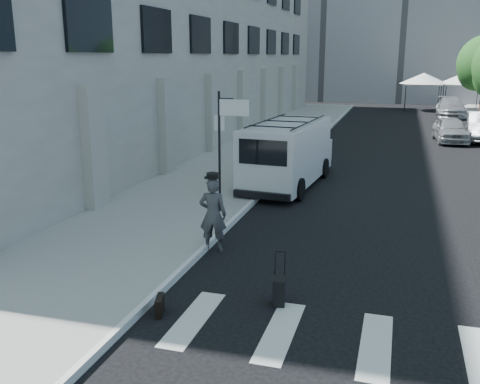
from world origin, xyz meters
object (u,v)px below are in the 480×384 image
Objects in this scene: briefcase at (160,306)px; parked_car_c at (451,107)px; businessman at (213,215)px; suitcase at (279,291)px; cargo_van at (288,153)px; parked_car_a at (451,130)px.

briefcase is 37.16m from parked_car_c.
parked_car_c is at bearing 61.41° from briefcase.
businessman reaches higher than parked_car_c.
suitcase is (2.17, -2.39, -0.63)m from businessman.
cargo_van is at bearing -105.49° from parked_car_c.
businessman is 1.76× the size of suitcase.
businessman is 20.85m from parked_car_a.
businessman is 3.29m from suitcase.
cargo_van is at bearing -102.07° from businessman.
cargo_van is 1.55× the size of parked_car_a.
suitcase is (2.01, 1.02, 0.10)m from briefcase.
cargo_van reaches higher than parked_car_a.
suitcase is 0.20× the size of parked_car_c.
businessman reaches higher than briefcase.
cargo_van reaches higher than suitcase.
briefcase is 0.09× the size of parked_car_c.
briefcase is 2.26m from suitcase.
parked_car_a is (4.65, 22.09, 0.40)m from suitcase.
parked_car_c is (7.67, 36.35, 0.58)m from briefcase.
businessman is 0.29× the size of cargo_van.
cargo_van reaches higher than parked_car_c.
parked_car_a is 13.28m from parked_car_c.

